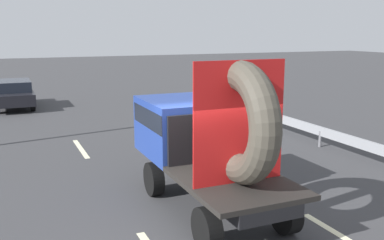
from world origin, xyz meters
TOP-DOWN VIEW (x-y plane):
  - ground_plane at (0.00, 0.00)m, footprint 120.00×120.00m
  - flatbed_truck at (0.25, 0.82)m, footprint 2.02×4.83m
  - distant_sedan at (-3.28, 16.20)m, footprint 1.86×4.34m
  - guardrail at (6.01, 5.46)m, footprint 0.10×13.90m
  - lane_dash_left_far at (-1.52, 6.73)m, footprint 0.16×2.50m
  - lane_dash_right_near at (2.01, -1.86)m, footprint 0.16×2.41m
  - lane_dash_right_far at (2.01, 6.40)m, footprint 0.16×2.61m

SIDE VIEW (x-z plane):
  - ground_plane at x=0.00m, z-range 0.00..0.00m
  - lane_dash_left_far at x=-1.52m, z-range 0.00..0.01m
  - lane_dash_right_near at x=2.01m, z-range 0.00..0.01m
  - lane_dash_right_far at x=2.01m, z-range 0.00..0.01m
  - guardrail at x=6.01m, z-range 0.17..0.88m
  - distant_sedan at x=-3.28m, z-range 0.05..1.47m
  - flatbed_truck at x=0.25m, z-range -0.07..3.30m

